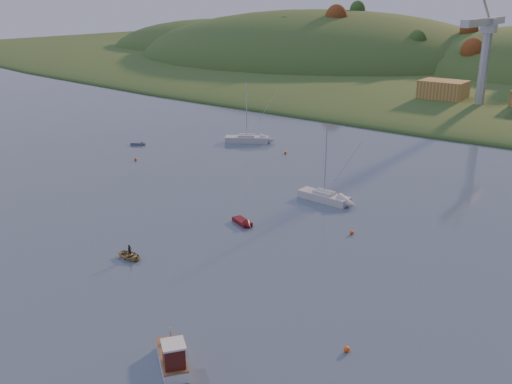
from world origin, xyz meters
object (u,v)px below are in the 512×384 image
Objects in this scene: sailboat_near at (247,139)px; red_tender at (245,224)px; fishing_boat at (171,353)px; grey_dinghy at (141,144)px; canoe at (130,256)px; sailboat_far at (324,196)px.

red_tender is at bearing -85.37° from sailboat_near.
fishing_boat is 1.51× the size of red_tender.
fishing_boat is at bearing -67.21° from grey_dinghy.
sailboat_near is at bearing 26.21° from canoe.
fishing_boat is 0.56× the size of sailboat_far.
sailboat_near reaches higher than grey_dinghy.
sailboat_far is at bearing 99.76° from red_tender.
canoe is at bearing -70.39° from grey_dinghy.
red_tender is (-3.33, -13.97, -0.44)m from sailboat_far.
red_tender is at bearing -26.78° from fishing_boat.
canoe is at bearing -98.83° from sailboat_near.
fishing_boat reaches higher than canoe.
sailboat_near is 2.97× the size of red_tender.
fishing_boat is 70.99m from grey_dinghy.
fishing_boat is at bearing -40.84° from red_tender.
fishing_boat is 40.88m from sailboat_far.
sailboat_near is at bearing -20.07° from fishing_boat.
grey_dinghy is (-41.30, 20.34, -0.03)m from red_tender.
red_tender is at bearing -52.84° from grey_dinghy.
fishing_boat is 71.50m from sailboat_near.
canoe is 1.00× the size of grey_dinghy.
grey_dinghy is (-53.91, 46.18, -0.62)m from fishing_boat.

